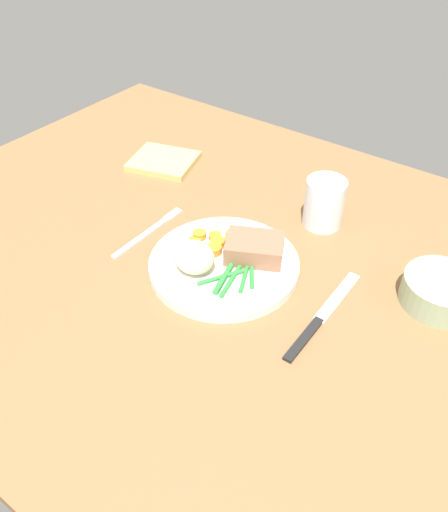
# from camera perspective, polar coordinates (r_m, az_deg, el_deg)

# --- Properties ---
(dining_table) EXTENTS (1.20, 0.90, 0.02)m
(dining_table) POSITION_cam_1_polar(r_m,az_deg,el_deg) (0.85, -0.38, -0.41)
(dining_table) COLOR brown
(dining_table) RESTS_ON ground
(dinner_plate) EXTENTS (0.23, 0.23, 0.02)m
(dinner_plate) POSITION_cam_1_polar(r_m,az_deg,el_deg) (0.81, 0.00, -0.98)
(dinner_plate) COLOR white
(dinner_plate) RESTS_ON dining_table
(meat_portion) EXTENTS (0.11, 0.10, 0.03)m
(meat_portion) POSITION_cam_1_polar(r_m,az_deg,el_deg) (0.80, 3.37, 0.86)
(meat_portion) COLOR #936047
(meat_portion) RESTS_ON dinner_plate
(mashed_potatoes) EXTENTS (0.06, 0.06, 0.05)m
(mashed_potatoes) POSITION_cam_1_polar(r_m,az_deg,el_deg) (0.77, -3.10, -0.22)
(mashed_potatoes) COLOR beige
(mashed_potatoes) RESTS_ON dinner_plate
(carrot_slices) EXTENTS (0.07, 0.07, 0.01)m
(carrot_slices) POSITION_cam_1_polar(r_m,az_deg,el_deg) (0.83, -1.02, 1.63)
(carrot_slices) COLOR orange
(carrot_slices) RESTS_ON dinner_plate
(green_beans) EXTENTS (0.08, 0.09, 0.01)m
(green_beans) POSITION_cam_1_polar(r_m,az_deg,el_deg) (0.77, 0.94, -2.31)
(green_beans) COLOR #2D8C38
(green_beans) RESTS_ON dinner_plate
(fork) EXTENTS (0.01, 0.17, 0.00)m
(fork) POSITION_cam_1_polar(r_m,az_deg,el_deg) (0.89, -8.33, 2.57)
(fork) COLOR silver
(fork) RESTS_ON dining_table
(knife) EXTENTS (0.02, 0.21, 0.01)m
(knife) POSITION_cam_1_polar(r_m,az_deg,el_deg) (0.75, 10.69, -6.53)
(knife) COLOR black
(knife) RESTS_ON dining_table
(water_glass) EXTENTS (0.07, 0.07, 0.09)m
(water_glass) POSITION_cam_1_polar(r_m,az_deg,el_deg) (0.90, 10.89, 5.43)
(water_glass) COLOR silver
(water_glass) RESTS_ON dining_table
(salad_bowl) EXTENTS (0.11, 0.11, 0.04)m
(salad_bowl) POSITION_cam_1_polar(r_m,az_deg,el_deg) (0.81, 22.69, -3.42)
(salad_bowl) COLOR #99B28C
(salad_bowl) RESTS_ON dining_table
(napkin) EXTENTS (0.15, 0.14, 0.01)m
(napkin) POSITION_cam_1_polar(r_m,az_deg,el_deg) (1.08, -6.65, 10.28)
(napkin) COLOR #DBBC6B
(napkin) RESTS_ON dining_table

